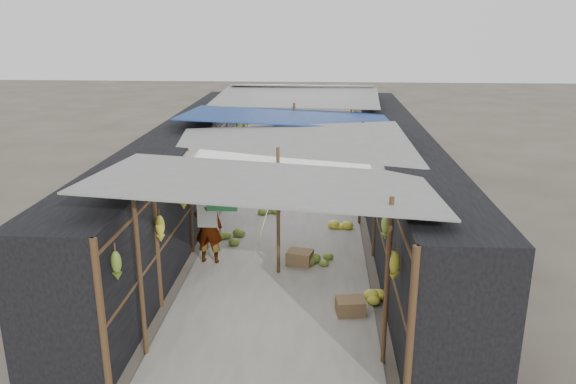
% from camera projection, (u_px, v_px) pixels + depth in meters
% --- Properties ---
extents(ground, '(80.00, 80.00, 0.00)m').
position_uv_depth(ground, '(263.00, 358.00, 8.50)').
color(ground, '#6B6356').
rests_on(ground, ground).
extents(aisle_slab, '(3.60, 16.00, 0.02)m').
position_uv_depth(aisle_slab, '(289.00, 215.00, 14.70)').
color(aisle_slab, '#9E998E').
rests_on(aisle_slab, ground).
extents(stall_left, '(1.40, 15.00, 2.30)m').
position_uv_depth(stall_left, '(185.00, 172.00, 14.53)').
color(stall_left, black).
rests_on(stall_left, ground).
extents(stall_right, '(1.40, 15.00, 2.30)m').
position_uv_depth(stall_right, '(395.00, 175.00, 14.21)').
color(stall_right, black).
rests_on(stall_right, ground).
extents(crate_near, '(0.59, 0.51, 0.30)m').
position_uv_depth(crate_near, '(300.00, 258.00, 11.72)').
color(crate_near, olive).
rests_on(crate_near, ground).
extents(crate_mid, '(0.53, 0.45, 0.29)m').
position_uv_depth(crate_mid, '(350.00, 307.00, 9.73)').
color(crate_mid, olive).
rests_on(crate_mid, ground).
extents(crate_back, '(0.48, 0.41, 0.28)m').
position_uv_depth(crate_back, '(298.00, 170.00, 18.67)').
color(crate_back, olive).
rests_on(crate_back, ground).
extents(black_basin, '(0.56, 0.56, 0.17)m').
position_uv_depth(black_basin, '(334.00, 180.00, 17.71)').
color(black_basin, black).
rests_on(black_basin, ground).
extents(vendor_elderly, '(0.61, 0.43, 1.60)m').
position_uv_depth(vendor_elderly, '(209.00, 227.00, 11.63)').
color(vendor_elderly, silver).
rests_on(vendor_elderly, ground).
extents(shopper_blue, '(0.97, 0.80, 1.82)m').
position_uv_depth(shopper_blue, '(270.00, 158.00, 17.03)').
color(shopper_blue, '#1E3097').
rests_on(shopper_blue, ground).
extents(vendor_seated, '(0.54, 0.63, 0.85)m').
position_uv_depth(vendor_seated, '(348.00, 178.00, 16.67)').
color(vendor_seated, '#524B47').
rests_on(vendor_seated, ground).
extents(market_canopy, '(5.62, 15.20, 2.77)m').
position_uv_depth(market_canopy, '(291.00, 122.00, 14.32)').
color(market_canopy, brown).
rests_on(market_canopy, ground).
extents(hanging_bananas, '(3.96, 14.14, 0.79)m').
position_uv_depth(hanging_bananas, '(290.00, 151.00, 14.66)').
color(hanging_bananas, olive).
rests_on(hanging_bananas, ground).
extents(floor_bananas, '(3.63, 7.13, 0.34)m').
position_uv_depth(floor_bananas, '(303.00, 229.00, 13.34)').
color(floor_bananas, gold).
rests_on(floor_bananas, ground).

